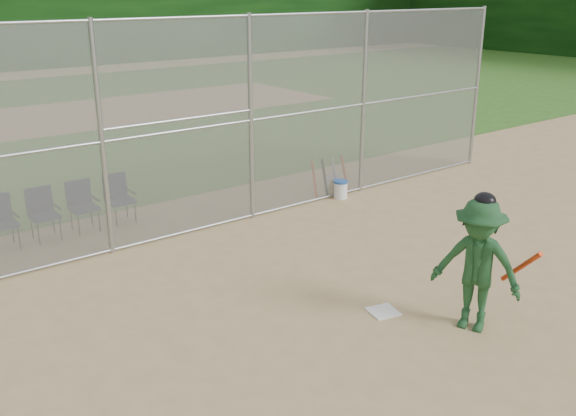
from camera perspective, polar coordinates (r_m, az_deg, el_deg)
ground at (r=9.02m, az=9.85°, el=-10.80°), size 100.00×100.00×0.00m
grass_strip at (r=24.34m, az=-22.91°, el=7.08°), size 100.00×100.00×0.00m
dirt_patch_far at (r=24.34m, az=-22.91°, el=7.08°), size 24.00×24.00×0.00m
backstop_fence at (r=12.01m, az=-7.32°, el=7.49°), size 16.09×0.09×4.00m
home_plate at (r=9.48m, az=8.45°, el=-9.09°), size 0.48×0.48×0.02m
batter_at_plate at (r=8.94m, az=16.47°, el=-4.88°), size 1.08×1.41×1.95m
water_cooler at (r=14.24m, az=4.70°, el=1.67°), size 0.32×0.32×0.40m
spare_bats at (r=14.40m, az=3.74°, el=2.78°), size 0.96×0.33×0.84m
chair_3 at (r=12.44m, az=-24.07°, el=-1.26°), size 0.54×0.52×0.96m
chair_4 at (r=12.60m, az=-20.83°, el=-0.57°), size 0.54×0.52×0.96m
chair_5 at (r=12.81m, az=-17.70°, el=0.09°), size 0.54×0.52×0.96m
chair_6 at (r=13.06m, az=-14.67°, el=0.74°), size 0.54×0.52×0.96m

